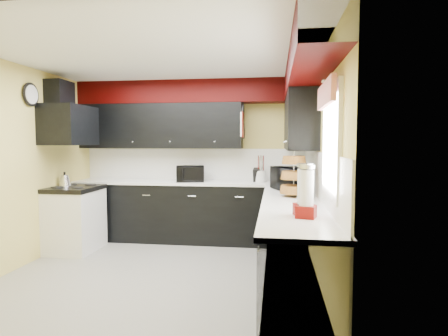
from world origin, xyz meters
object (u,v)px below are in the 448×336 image
Objects in this scene: toaster_oven at (190,174)px; microwave at (291,179)px; utensil_crock at (261,176)px; kettle at (65,180)px; knife_block at (257,175)px.

toaster_oven is 0.79× the size of microwave.
microwave reaches higher than utensil_crock.
utensil_crock is 1.01× the size of kettle.
utensil_crock is 0.85× the size of knife_block.
microwave is 2.57× the size of knife_block.
utensil_crock is at bearing 2.24° from microwave.
knife_block is at bearing 5.02° from microwave.
toaster_oven is 1.09m from utensil_crock.
toaster_oven reaches higher than kettle.
utensil_crock is 2.87m from kettle.
microwave is at bearing -42.70° from toaster_oven.
knife_block is (1.02, 0.10, -0.02)m from toaster_oven.
knife_block is (-0.07, 0.02, 0.02)m from utensil_crock.
toaster_oven reaches higher than utensil_crock.
toaster_oven reaches higher than knife_block.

